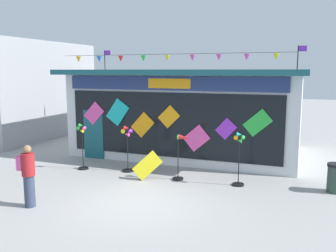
{
  "coord_description": "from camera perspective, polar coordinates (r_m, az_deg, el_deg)",
  "views": [
    {
      "loc": [
        4.16,
        -8.69,
        3.61
      ],
      "look_at": [
        -0.6,
        3.83,
        1.53
      ],
      "focal_mm": 38.47,
      "sensor_mm": 36.0,
      "label": 1
    }
  ],
  "objects": [
    {
      "name": "trash_bin",
      "position": [
        11.91,
        25.03,
        -7.45
      ],
      "size": [
        0.52,
        0.52,
        0.88
      ],
      "color": "#2D4238",
      "rests_on": "ground_plane"
    },
    {
      "name": "wind_spinner_left",
      "position": [
        12.91,
        -6.49,
        -3.08
      ],
      "size": [
        0.4,
        0.4,
        1.67
      ],
      "color": "black",
      "rests_on": "ground_plane"
    },
    {
      "name": "wind_spinner_far_left",
      "position": [
        13.51,
        -13.44,
        -2.96
      ],
      "size": [
        0.37,
        0.37,
        1.7
      ],
      "color": "black",
      "rests_on": "ground_plane"
    },
    {
      "name": "wind_spinner_center_right",
      "position": [
        11.5,
        11.15,
        -4.95
      ],
      "size": [
        0.37,
        0.37,
        1.72
      ],
      "color": "black",
      "rests_on": "ground_plane"
    },
    {
      "name": "neighbour_building",
      "position": [
        22.15,
        -23.64,
        5.34
      ],
      "size": [
        6.14,
        7.65,
        5.11
      ],
      "primitive_type": "cube",
      "color": "#99999E",
      "rests_on": "ground_plane"
    },
    {
      "name": "person_near_camera",
      "position": [
        10.28,
        -21.3,
        -7.16
      ],
      "size": [
        0.45,
        0.34,
        1.68
      ],
      "rotation": [
        0.0,
        0.0,
        1.58
      ],
      "color": "#333D56",
      "rests_on": "ground_plane"
    },
    {
      "name": "ground_plane",
      "position": [
        10.29,
        -4.56,
        -11.76
      ],
      "size": [
        80.0,
        80.0,
        0.0
      ],
      "primitive_type": "plane",
      "color": "#9E9B99"
    },
    {
      "name": "kite_shop_building",
      "position": [
        16.08,
        3.66,
        2.47
      ],
      "size": [
        9.64,
        6.24,
        4.58
      ],
      "color": "silver",
      "rests_on": "ground_plane"
    },
    {
      "name": "wind_spinner_center_left",
      "position": [
        11.89,
        2.1,
        -4.59
      ],
      "size": [
        0.61,
        0.37,
        1.52
      ],
      "color": "black",
      "rests_on": "ground_plane"
    },
    {
      "name": "display_kite_on_ground",
      "position": [
        11.98,
        -3.29,
        -6.27
      ],
      "size": [
        0.99,
        0.33,
        0.99
      ],
      "primitive_type": "cube",
      "rotation": [
        -0.33,
        0.79,
        0.0
      ],
      "color": "yellow",
      "rests_on": "ground_plane"
    }
  ]
}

